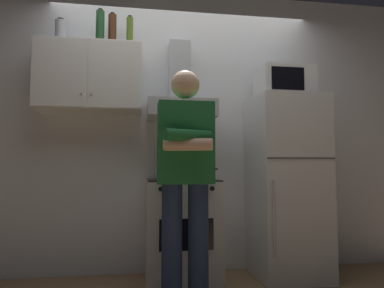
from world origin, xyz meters
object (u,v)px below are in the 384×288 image
at_px(stove_oven, 182,230).
at_px(cooking_pot, 199,173).
at_px(bottle_canister_steel, 60,31).
at_px(bottle_wine_green, 100,27).
at_px(refrigerator, 287,186).
at_px(person_standing, 185,176).
at_px(bottle_rum_dark, 112,30).
at_px(bottle_olive_oil, 130,31).
at_px(upper_cabinet, 90,78).
at_px(microwave, 284,84).
at_px(range_hood, 180,98).

height_order(stove_oven, cooking_pot, cooking_pot).
xyz_separation_m(bottle_canister_steel, bottle_wine_green, (0.34, -0.02, 0.05)).
height_order(refrigerator, person_standing, person_standing).
bearing_deg(cooking_pot, bottle_rum_dark, 162.25).
bearing_deg(bottle_rum_dark, cooking_pot, -17.75).
distance_m(bottle_wine_green, bottle_olive_oil, 0.26).
bearing_deg(bottle_olive_oil, upper_cabinet, 175.89).
distance_m(stove_oven, bottle_canister_steel, 2.02).
xyz_separation_m(bottle_canister_steel, bottle_rum_dark, (0.44, 0.00, 0.04)).
height_order(stove_oven, microwave, microwave).
height_order(microwave, bottle_rum_dark, bottle_rum_dark).
height_order(person_standing, bottle_olive_oil, bottle_olive_oil).
bearing_deg(bottle_wine_green, bottle_canister_steel, 176.28).
xyz_separation_m(bottle_rum_dark, bottle_wine_green, (-0.10, -0.02, 0.01)).
bearing_deg(bottle_olive_oil, cooking_pot, -20.40).
bearing_deg(bottle_olive_oil, stove_oven, -12.34).
bearing_deg(bottle_rum_dark, refrigerator, -4.35).
bearing_deg(upper_cabinet, cooking_pot, -14.73).
distance_m(range_hood, bottle_wine_green, 0.94).
distance_m(refrigerator, person_standing, 1.17).
bearing_deg(bottle_rum_dark, upper_cabinet, 178.33).
distance_m(bottle_canister_steel, bottle_wine_green, 0.34).
relative_size(microwave, bottle_olive_oil, 1.73).
relative_size(upper_cabinet, microwave, 1.88).
height_order(refrigerator, bottle_rum_dark, bottle_rum_dark).
bearing_deg(bottle_olive_oil, range_hood, 3.17).
bearing_deg(person_standing, refrigerator, 31.23).
bearing_deg(upper_cabinet, range_hood, 0.09).
bearing_deg(bottle_canister_steel, bottle_wine_green, -3.72).
height_order(stove_oven, range_hood, range_hood).
xyz_separation_m(range_hood, microwave, (0.95, -0.11, 0.14)).
relative_size(bottle_canister_steel, bottle_rum_dark, 0.72).
xyz_separation_m(refrigerator, cooking_pot, (-0.82, -0.12, 0.12)).
distance_m(range_hood, bottle_canister_steel, 1.20).
height_order(stove_oven, person_standing, person_standing).
distance_m(upper_cabinet, bottle_rum_dark, 0.48).
relative_size(microwave, bottle_canister_steel, 2.19).
relative_size(stove_oven, bottle_canister_steel, 3.99).
relative_size(range_hood, bottle_rum_dark, 2.48).
bearing_deg(bottle_canister_steel, stove_oven, -6.37).
bearing_deg(stove_oven, bottle_rum_dark, 168.99).
height_order(microwave, person_standing, microwave).
relative_size(stove_oven, bottle_wine_green, 2.74).
distance_m(person_standing, cooking_pot, 0.52).
relative_size(person_standing, bottle_rum_dark, 5.42).
bearing_deg(stove_oven, bottle_olive_oil, 167.66).
relative_size(range_hood, microwave, 1.56).
bearing_deg(upper_cabinet, microwave, -3.48).
bearing_deg(stove_oven, range_hood, 90.00).
xyz_separation_m(cooking_pot, bottle_canister_steel, (-1.19, 0.24, 1.23)).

